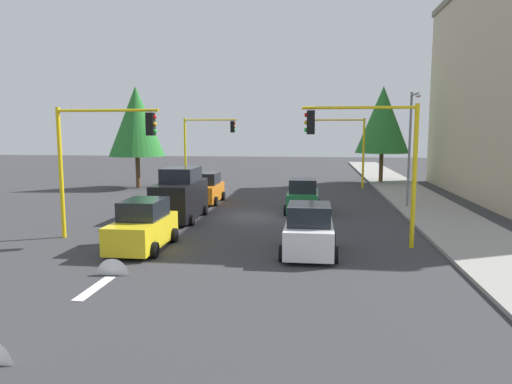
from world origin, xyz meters
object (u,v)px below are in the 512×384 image
object	(u,v)px
traffic_signal_near_right	(99,146)
car_white	(309,231)
tree_opposite_side	(136,121)
delivery_van_black	(180,196)
traffic_signal_far_left	(342,139)
car_green	(303,197)
traffic_signal_near_left	(370,147)
street_lamp_curbside	(411,137)
tree_roadside_far	(383,120)
traffic_signal_far_right	(205,138)
car_orange	(206,189)
car_yellow	(143,227)

from	to	relation	value
traffic_signal_near_right	car_white	size ratio (longest dim) A/B	1.53
tree_opposite_side	delivery_van_black	xyz separation A→B (m)	(13.19, 7.46, -4.19)
tree_opposite_side	car_white	distance (m)	24.68
traffic_signal_far_left	car_green	world-z (taller)	traffic_signal_far_left
car_white	car_green	xyz separation A→B (m)	(-9.33, -0.47, -0.00)
traffic_signal_near_left	street_lamp_curbside	xyz separation A→B (m)	(-9.61, 3.49, 0.26)
traffic_signal_far_left	car_white	bearing A→B (deg)	-6.20
tree_roadside_far	traffic_signal_far_left	bearing A→B (deg)	-43.48
traffic_signal_far_right	car_white	distance (m)	23.59
traffic_signal_near_right	traffic_signal_far_left	bearing A→B (deg)	150.29
traffic_signal_far_right	delivery_van_black	distance (m)	15.60
traffic_signal_far_right	traffic_signal_far_left	bearing A→B (deg)	90.00
tree_roadside_far	car_orange	bearing A→B (deg)	-44.44
traffic_signal_near_right	car_green	size ratio (longest dim) A/B	1.54
tree_opposite_side	car_orange	world-z (taller)	tree_opposite_side
traffic_signal_far_right	traffic_signal_far_left	size ratio (longest dim) A/B	1.01
car_yellow	car_white	xyz separation A→B (m)	(0.07, 6.64, -0.00)
traffic_signal_far_right	car_white	bearing A→B (deg)	22.85
traffic_signal_near_right	car_green	world-z (taller)	traffic_signal_near_right
traffic_signal_near_left	car_green	size ratio (longest dim) A/B	1.55
traffic_signal_far_right	car_yellow	distance (m)	21.85
street_lamp_curbside	tree_roadside_far	xyz separation A→B (m)	(-14.39, 0.30, 1.33)
car_white	car_yellow	bearing A→B (deg)	-90.59
car_white	traffic_signal_near_right	bearing A→B (deg)	-99.66
traffic_signal_far_left	tree_opposite_side	size ratio (longest dim) A/B	0.69
traffic_signal_near_left	car_green	xyz separation A→B (m)	(-7.79, -2.82, -3.19)
traffic_signal_near_right	traffic_signal_near_left	xyz separation A→B (m)	(-0.00, 11.42, 0.04)
traffic_signal_far_left	tree_opposite_side	world-z (taller)	tree_opposite_side
car_yellow	car_white	size ratio (longest dim) A/B	1.08
street_lamp_curbside	car_green	world-z (taller)	street_lamp_curbside
car_green	traffic_signal_far_right	bearing A→B (deg)	-144.81
street_lamp_curbside	tree_opposite_side	world-z (taller)	tree_opposite_side
traffic_signal_far_left	delivery_van_black	world-z (taller)	traffic_signal_far_left
tree_roadside_far	traffic_signal_far_right	bearing A→B (deg)	-75.27
traffic_signal_near_right	car_orange	bearing A→B (deg)	168.43
traffic_signal_near_right	traffic_signal_near_left	distance (m)	11.42
car_yellow	street_lamp_curbside	bearing A→B (deg)	131.63
traffic_signal_near_left	car_white	bearing A→B (deg)	-56.69
delivery_van_black	car_yellow	bearing A→B (deg)	2.42
street_lamp_curbside	traffic_signal_near_left	bearing A→B (deg)	-19.94
traffic_signal_far_right	tree_roadside_far	xyz separation A→B (m)	(-4.00, 15.21, 1.60)
car_white	car_orange	world-z (taller)	same
traffic_signal_near_left	traffic_signal_far_right	xyz separation A→B (m)	(-20.00, -11.43, -0.01)
traffic_signal_far_left	tree_opposite_side	distance (m)	16.89
car_orange	delivery_van_black	bearing A→B (deg)	-0.30
traffic_signal_near_right	car_orange	world-z (taller)	traffic_signal_near_right
traffic_signal_far_right	delivery_van_black	world-z (taller)	traffic_signal_far_right
delivery_van_black	car_yellow	world-z (taller)	delivery_van_black
traffic_signal_near_left	car_green	distance (m)	8.88
traffic_signal_far_right	car_white	xyz separation A→B (m)	(21.54, 9.08, -3.18)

